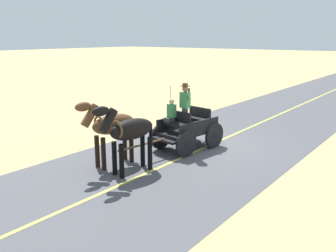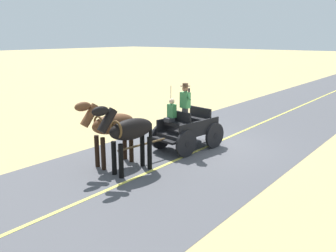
# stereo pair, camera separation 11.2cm
# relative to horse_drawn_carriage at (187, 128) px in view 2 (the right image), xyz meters

# --- Properties ---
(ground_plane) EXTENTS (200.00, 200.00, 0.00)m
(ground_plane) POSITION_rel_horse_drawn_carriage_xyz_m (-0.48, -0.92, -0.82)
(ground_plane) COLOR tan
(road_surface) EXTENTS (6.73, 160.00, 0.01)m
(road_surface) POSITION_rel_horse_drawn_carriage_xyz_m (-0.48, -0.92, -0.81)
(road_surface) COLOR #4C4C51
(road_surface) RESTS_ON ground
(road_centre_stripe) EXTENTS (0.12, 160.00, 0.00)m
(road_centre_stripe) POSITION_rel_horse_drawn_carriage_xyz_m (-0.48, -0.92, -0.81)
(road_centre_stripe) COLOR #DBCC4C
(road_centre_stripe) RESTS_ON road_surface
(horse_drawn_carriage) EXTENTS (1.73, 4.51, 2.50)m
(horse_drawn_carriage) POSITION_rel_horse_drawn_carriage_xyz_m (0.00, 0.00, 0.00)
(horse_drawn_carriage) COLOR black
(horse_drawn_carriage) RESTS_ON ground
(horse_near_side) EXTENTS (0.80, 2.15, 2.21)m
(horse_near_side) POSITION_rel_horse_drawn_carriage_xyz_m (-0.04, 3.06, 0.51)
(horse_near_side) COLOR black
(horse_near_side) RESTS_ON ground
(horse_off_side) EXTENTS (0.79, 2.15, 2.21)m
(horse_off_side) POSITION_rel_horse_drawn_carriage_xyz_m (0.89, 2.93, 0.51)
(horse_off_side) COLOR brown
(horse_off_side) RESTS_ON ground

